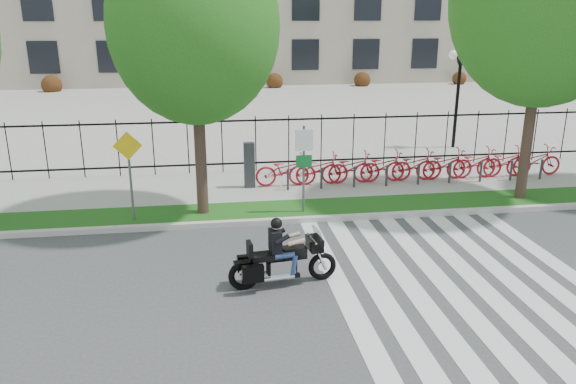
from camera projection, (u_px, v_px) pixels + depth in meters
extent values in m
plane|color=#3E3E41|center=(238.00, 296.00, 11.63)|extent=(120.00, 120.00, 0.00)
cube|color=beige|center=(229.00, 223.00, 15.48)|extent=(60.00, 0.20, 0.15)
cube|color=#1B5A16|center=(228.00, 213.00, 16.28)|extent=(60.00, 1.50, 0.15)
cube|color=gray|center=(225.00, 188.00, 18.64)|extent=(60.00, 3.50, 0.15)
cube|color=gray|center=(215.00, 107.00, 35.20)|extent=(80.00, 34.00, 0.10)
cylinder|color=black|center=(457.00, 103.00, 23.71)|extent=(0.14, 0.14, 4.00)
cylinder|color=black|center=(461.00, 57.00, 23.14)|extent=(0.06, 0.70, 0.70)
sphere|color=white|center=(453.00, 55.00, 23.06)|extent=(0.36, 0.36, 0.36)
sphere|color=white|center=(469.00, 55.00, 23.16)|extent=(0.36, 0.36, 0.36)
cylinder|color=#3C2821|center=(200.00, 147.00, 15.59)|extent=(0.32, 0.32, 3.81)
ellipsoid|color=#1C5212|center=(194.00, 25.00, 14.60)|extent=(4.53, 4.53, 5.21)
cylinder|color=#3C2821|center=(529.00, 129.00, 16.85)|extent=(0.32, 0.32, 4.28)
cube|color=#2D2D33|center=(249.00, 165.00, 18.26)|extent=(0.35, 0.25, 1.50)
imported|color=#AF1423|center=(286.00, 170.00, 18.49)|extent=(2.01, 0.70, 1.06)
cylinder|color=#2D2D33|center=(288.00, 180.00, 18.08)|extent=(0.08, 0.08, 0.70)
imported|color=#AF1423|center=(319.00, 169.00, 18.64)|extent=(2.01, 0.70, 1.06)
cylinder|color=#2D2D33|center=(321.00, 178.00, 18.23)|extent=(0.08, 0.08, 0.70)
imported|color=#AF1423|center=(351.00, 168.00, 18.79)|extent=(2.01, 0.70, 1.06)
cylinder|color=#2D2D33|center=(354.00, 177.00, 18.38)|extent=(0.08, 0.08, 0.70)
imported|color=#AF1423|center=(382.00, 166.00, 18.94)|extent=(2.01, 0.70, 1.06)
cylinder|color=#2D2D33|center=(387.00, 176.00, 18.53)|extent=(0.08, 0.08, 0.70)
imported|color=#AF1423|center=(414.00, 165.00, 19.09)|extent=(2.01, 0.70, 1.06)
cylinder|color=#2D2D33|center=(419.00, 174.00, 18.68)|extent=(0.08, 0.08, 0.70)
imported|color=#AF1423|center=(444.00, 164.00, 19.24)|extent=(2.01, 0.70, 1.06)
cylinder|color=#2D2D33|center=(450.00, 173.00, 18.83)|extent=(0.08, 0.08, 0.70)
imported|color=#AF1423|center=(475.00, 163.00, 19.39)|extent=(2.01, 0.70, 1.06)
cylinder|color=#2D2D33|center=(481.00, 172.00, 18.98)|extent=(0.08, 0.08, 0.70)
imported|color=#AF1423|center=(504.00, 162.00, 19.54)|extent=(2.01, 0.70, 1.06)
cylinder|color=#2D2D33|center=(511.00, 171.00, 19.13)|extent=(0.08, 0.08, 0.70)
imported|color=#AF1423|center=(534.00, 161.00, 19.69)|extent=(2.01, 0.70, 1.06)
cylinder|color=#2D2D33|center=(541.00, 169.00, 19.28)|extent=(0.08, 0.08, 0.70)
cylinder|color=#59595B|center=(304.00, 170.00, 15.84)|extent=(0.07, 0.07, 2.50)
cube|color=white|center=(304.00, 140.00, 15.55)|extent=(0.50, 0.03, 0.60)
cube|color=#0C6626|center=(304.00, 161.00, 15.73)|extent=(0.45, 0.03, 0.35)
cylinder|color=#59595B|center=(131.00, 178.00, 15.21)|extent=(0.07, 0.07, 2.40)
cube|color=yellow|center=(127.00, 146.00, 14.90)|extent=(0.78, 0.03, 0.78)
torus|color=black|center=(322.00, 266.00, 12.30)|extent=(0.64, 0.20, 0.63)
torus|color=black|center=(244.00, 275.00, 11.86)|extent=(0.68, 0.22, 0.67)
cube|color=black|center=(315.00, 243.00, 12.08)|extent=(0.34, 0.54, 0.28)
cube|color=#26262B|center=(318.00, 234.00, 12.03)|extent=(0.19, 0.47, 0.28)
cube|color=silver|center=(282.00, 267.00, 12.04)|extent=(0.59, 0.38, 0.37)
cube|color=black|center=(294.00, 252.00, 12.01)|extent=(0.54, 0.37, 0.24)
cube|color=black|center=(267.00, 256.00, 11.87)|extent=(0.68, 0.41, 0.13)
cube|color=black|center=(250.00, 249.00, 11.72)|extent=(0.13, 0.32, 0.31)
cube|color=black|center=(253.00, 274.00, 11.60)|extent=(0.47, 0.20, 0.37)
cube|color=black|center=(248.00, 263.00, 12.10)|extent=(0.47, 0.20, 0.37)
cube|color=black|center=(275.00, 241.00, 11.82)|extent=(0.26, 0.39, 0.48)
sphere|color=tan|center=(276.00, 225.00, 11.72)|extent=(0.21, 0.21, 0.21)
sphere|color=black|center=(276.00, 223.00, 11.71)|extent=(0.25, 0.25, 0.25)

